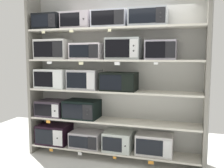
% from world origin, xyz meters
% --- Properties ---
extents(back_panel, '(3.02, 0.04, 2.77)m').
position_xyz_m(back_panel, '(0.00, 0.23, 1.39)').
color(back_panel, '#B2B2AD').
rests_on(back_panel, ground).
extents(upright_left, '(0.05, 0.42, 2.77)m').
position_xyz_m(upright_left, '(-1.44, 0.00, 1.39)').
color(upright_left, gray).
rests_on(upright_left, ground).
extents(upright_right, '(0.05, 0.42, 2.77)m').
position_xyz_m(upright_right, '(1.44, 0.00, 1.39)').
color(upright_right, gray).
rests_on(upright_right, ground).
extents(shelf_0, '(2.82, 0.42, 0.03)m').
position_xyz_m(shelf_0, '(0.00, 0.00, 0.15)').
color(shelf_0, beige).
rests_on(shelf_0, ground).
extents(microwave_0, '(0.55, 0.44, 0.33)m').
position_xyz_m(microwave_0, '(-1.08, -0.00, 0.33)').
color(microwave_0, black).
rests_on(microwave_0, shelf_0).
extents(microwave_1, '(0.53, 0.38, 0.26)m').
position_xyz_m(microwave_1, '(-0.46, -0.00, 0.30)').
color(microwave_1, '#A39CA3').
rests_on(microwave_1, shelf_0).
extents(microwave_2, '(0.46, 0.41, 0.31)m').
position_xyz_m(microwave_2, '(0.11, -0.00, 0.32)').
color(microwave_2, '#B4BDB5').
rests_on(microwave_2, shelf_0).
extents(microwave_3, '(0.57, 0.35, 0.32)m').
position_xyz_m(microwave_3, '(0.71, -0.00, 0.33)').
color(microwave_3, '#BAB6B5').
rests_on(microwave_3, shelf_0).
extents(price_tag_0, '(0.06, 0.00, 0.05)m').
position_xyz_m(price_tag_0, '(-1.03, -0.21, 0.11)').
color(price_tag_0, orange).
extents(price_tag_1, '(0.07, 0.00, 0.05)m').
position_xyz_m(price_tag_1, '(-0.49, -0.21, 0.11)').
color(price_tag_1, white).
extents(price_tag_2, '(0.05, 0.00, 0.04)m').
position_xyz_m(price_tag_2, '(0.11, -0.21, 0.11)').
color(price_tag_2, orange).
extents(price_tag_3, '(0.08, 0.00, 0.05)m').
position_xyz_m(price_tag_3, '(0.68, -0.21, 0.11)').
color(price_tag_3, orange).
extents(shelf_1, '(2.82, 0.42, 0.03)m').
position_xyz_m(shelf_1, '(0.00, 0.00, 0.65)').
color(shelf_1, beige).
extents(microwave_4, '(0.49, 0.43, 0.27)m').
position_xyz_m(microwave_4, '(-1.11, -0.00, 0.80)').
color(microwave_4, '#332A35').
rests_on(microwave_4, shelf_1).
extents(microwave_5, '(0.57, 0.44, 0.30)m').
position_xyz_m(microwave_5, '(-0.53, -0.00, 0.82)').
color(microwave_5, black).
rests_on(microwave_5, shelf_1).
extents(price_tag_4, '(0.07, 0.00, 0.05)m').
position_xyz_m(price_tag_4, '(-1.07, -0.21, 0.61)').
color(price_tag_4, orange).
extents(shelf_2, '(2.82, 0.42, 0.03)m').
position_xyz_m(shelf_2, '(0.00, 0.00, 1.15)').
color(shelf_2, beige).
extents(microwave_6, '(0.55, 0.39, 0.33)m').
position_xyz_m(microwave_6, '(-1.08, -0.00, 1.32)').
color(microwave_6, silver).
rests_on(microwave_6, shelf_2).
extents(microwave_7, '(0.51, 0.38, 0.32)m').
position_xyz_m(microwave_7, '(-0.48, -0.00, 1.32)').
color(microwave_7, '#B4B3B7').
rests_on(microwave_7, shelf_2).
extents(microwave_8, '(0.57, 0.39, 0.29)m').
position_xyz_m(microwave_8, '(0.12, -0.00, 1.31)').
color(microwave_8, black).
rests_on(microwave_8, shelf_2).
extents(shelf_3, '(2.82, 0.42, 0.03)m').
position_xyz_m(shelf_3, '(0.00, 0.00, 1.64)').
color(shelf_3, beige).
extents(microwave_9, '(0.57, 0.36, 0.33)m').
position_xyz_m(microwave_9, '(-1.06, -0.00, 1.83)').
color(microwave_9, silver).
rests_on(microwave_9, shelf_3).
extents(microwave_10, '(0.53, 0.34, 0.27)m').
position_xyz_m(microwave_10, '(-0.43, -0.00, 1.79)').
color(microwave_10, silver).
rests_on(microwave_10, shelf_3).
extents(microwave_11, '(0.54, 0.35, 0.34)m').
position_xyz_m(microwave_11, '(0.19, -0.00, 1.83)').
color(microwave_11, '#9AA1A0').
rests_on(microwave_11, shelf_3).
extents(microwave_12, '(0.46, 0.37, 0.29)m').
position_xyz_m(microwave_12, '(0.78, -0.00, 1.80)').
color(microwave_12, '#A39DAB').
rests_on(microwave_12, shelf_3).
extents(price_tag_5, '(0.09, 0.00, 0.04)m').
position_xyz_m(price_tag_5, '(-1.02, -0.21, 1.60)').
color(price_tag_5, white).
extents(price_tag_6, '(0.08, 0.00, 0.05)m').
position_xyz_m(price_tag_6, '(-0.45, -0.21, 1.60)').
color(price_tag_6, beige).
extents(price_tag_7, '(0.08, 0.00, 0.05)m').
position_xyz_m(price_tag_7, '(0.15, -0.21, 1.60)').
color(price_tag_7, white).
extents(price_tag_8, '(0.06, 0.00, 0.03)m').
position_xyz_m(price_tag_8, '(0.73, -0.21, 1.61)').
color(price_tag_8, white).
extents(shelf_4, '(2.82, 0.42, 0.03)m').
position_xyz_m(shelf_4, '(0.00, 0.00, 2.14)').
color(shelf_4, beige).
extents(microwave_13, '(0.46, 0.42, 0.26)m').
position_xyz_m(microwave_13, '(-1.12, -0.00, 2.29)').
color(microwave_13, black).
rests_on(microwave_13, shelf_4).
extents(microwave_14, '(0.51, 0.35, 0.27)m').
position_xyz_m(microwave_14, '(-0.59, -0.00, 2.29)').
color(microwave_14, '#A59AA2').
rests_on(microwave_14, shelf_4).
extents(microwave_15, '(0.55, 0.40, 0.27)m').
position_xyz_m(microwave_15, '(-0.02, -0.00, 2.29)').
color(microwave_15, '#B2B6C3').
rests_on(microwave_15, shelf_4).
extents(microwave_16, '(0.56, 0.41, 0.27)m').
position_xyz_m(microwave_16, '(0.58, -0.00, 2.29)').
color(microwave_16, '#9CA1A8').
rests_on(microwave_16, shelf_4).
extents(price_tag_9, '(0.06, 0.00, 0.04)m').
position_xyz_m(price_tag_9, '(-1.11, -0.21, 2.10)').
color(price_tag_9, beige).
extents(price_tag_10, '(0.07, 0.00, 0.04)m').
position_xyz_m(price_tag_10, '(-0.61, -0.21, 2.10)').
color(price_tag_10, beige).
extents(price_tag_11, '(0.05, 0.00, 0.04)m').
position_xyz_m(price_tag_11, '(0.03, -0.21, 2.10)').
color(price_tag_11, beige).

